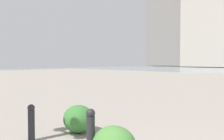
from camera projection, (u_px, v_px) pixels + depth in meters
name	position (u px, v px, depth m)	size (l,w,h in m)	color
building_annex	(213.00, 2.00, 61.83)	(12.76, 11.96, 37.06)	#B2A899
building_highrise	(172.00, 33.00, 75.75)	(12.61, 11.47, 21.70)	gray
bollard_near	(91.00, 135.00, 3.25)	(0.13, 0.13, 0.78)	#232328
bollard_mid	(31.00, 122.00, 4.14)	(0.13, 0.13, 0.67)	#232328
shrub_low	(78.00, 119.00, 4.64)	(0.66, 0.59, 0.56)	#387533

